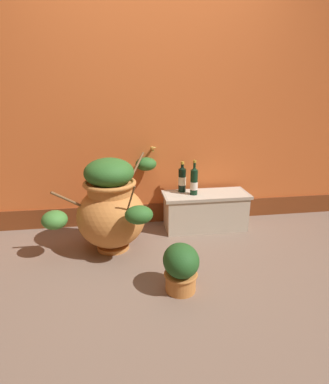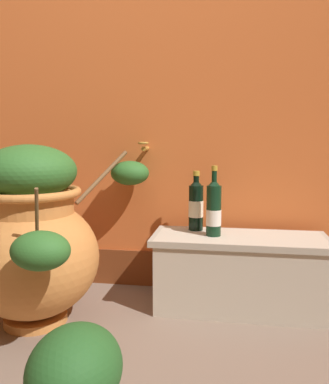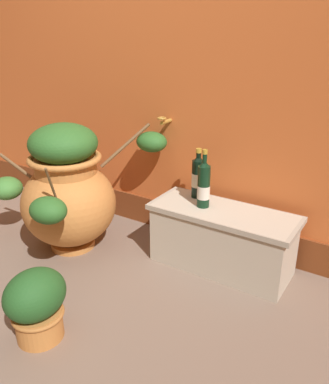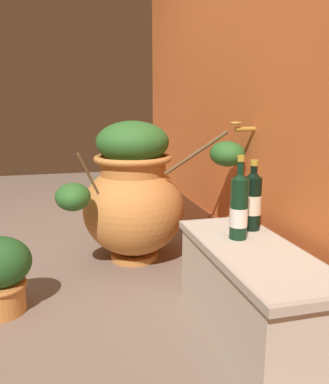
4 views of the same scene
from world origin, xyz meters
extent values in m
plane|color=#7A6656|center=(0.00, 0.00, 0.00)|extent=(7.00, 7.00, 0.00)
cube|color=#D6662D|center=(0.00, 1.20, 1.30)|extent=(4.40, 0.20, 2.60)
cube|color=brown|center=(0.00, 1.10, 0.10)|extent=(4.40, 0.02, 0.20)
cylinder|color=#B28433|center=(0.02, 1.05, 0.77)|extent=(0.02, 0.10, 0.02)
torus|color=#B28433|center=(0.02, 1.00, 0.80)|extent=(0.06, 0.06, 0.01)
cylinder|color=#CC7F3D|center=(-0.40, 0.57, 0.02)|extent=(0.28, 0.28, 0.04)
ellipsoid|color=#CC7F3D|center=(-0.40, 0.57, 0.30)|extent=(0.58, 0.58, 0.52)
cylinder|color=#CC7F3D|center=(-0.40, 0.57, 0.54)|extent=(0.37, 0.37, 0.11)
torus|color=#CC7F3D|center=(-0.40, 0.57, 0.59)|extent=(0.44, 0.44, 0.04)
cylinder|color=brown|center=(-0.16, 0.86, 0.64)|extent=(0.19, 0.29, 0.25)
ellipsoid|color=#2D6628|center=(-0.06, 0.99, 0.65)|extent=(0.20, 0.17, 0.13)
cylinder|color=brown|center=(-0.71, 0.49, 0.49)|extent=(0.27, 0.10, 0.20)
ellipsoid|color=#428438|center=(-0.84, 0.46, 0.35)|extent=(0.20, 0.20, 0.15)
cylinder|color=brown|center=(-0.24, 0.31, 0.54)|extent=(0.07, 0.12, 0.24)
ellipsoid|color=#2D6628|center=(-0.18, 0.23, 0.44)|extent=(0.21, 0.18, 0.14)
ellipsoid|color=#2D6628|center=(-0.40, 0.57, 0.69)|extent=(0.41, 0.41, 0.23)
cube|color=beige|center=(0.52, 0.87, 0.18)|extent=(0.79, 0.32, 0.36)
cube|color=#AEA592|center=(0.52, 0.87, 0.35)|extent=(0.84, 0.34, 0.03)
cylinder|color=black|center=(0.30, 0.96, 0.48)|extent=(0.07, 0.07, 0.23)
cone|color=black|center=(0.30, 0.96, 0.61)|extent=(0.07, 0.07, 0.04)
cylinder|color=black|center=(0.30, 0.96, 0.63)|extent=(0.03, 0.03, 0.07)
cylinder|color=#B7932D|center=(0.30, 0.96, 0.65)|extent=(0.03, 0.03, 0.02)
cylinder|color=beige|center=(0.30, 0.96, 0.47)|extent=(0.08, 0.08, 0.08)
cylinder|color=black|center=(0.39, 0.86, 0.49)|extent=(0.07, 0.07, 0.24)
cone|color=black|center=(0.39, 0.86, 0.62)|extent=(0.07, 0.07, 0.04)
cylinder|color=black|center=(0.39, 0.86, 0.65)|extent=(0.03, 0.03, 0.09)
cylinder|color=#B7932D|center=(0.39, 0.86, 0.69)|extent=(0.03, 0.03, 0.02)
cylinder|color=white|center=(0.39, 0.86, 0.45)|extent=(0.07, 0.07, 0.08)
cylinder|color=#CC7F3D|center=(0.07, -0.11, 0.07)|extent=(0.21, 0.21, 0.14)
torus|color=#BB7538|center=(0.07, -0.11, 0.13)|extent=(0.23, 0.23, 0.02)
ellipsoid|color=#235623|center=(0.07, -0.11, 0.23)|extent=(0.25, 0.29, 0.22)
camera|label=1|loc=(-0.31, -1.91, 1.32)|focal=28.97mm
camera|label=2|loc=(0.46, -1.02, 0.83)|focal=36.95mm
camera|label=3|loc=(1.32, -1.01, 1.31)|focal=37.08mm
camera|label=4|loc=(1.79, 0.19, 0.90)|focal=37.11mm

